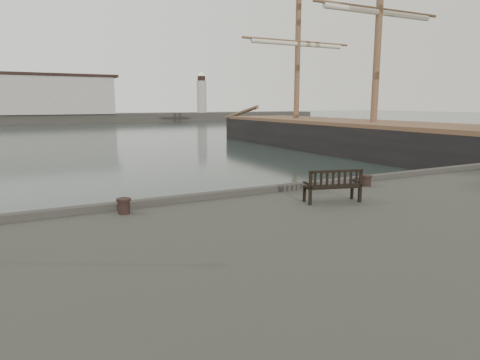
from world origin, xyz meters
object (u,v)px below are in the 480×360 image
object	(u,v)px
bollard_left	(124,206)
tall_ship_main	(372,145)
bollard_right	(367,181)
bench	(332,192)

from	to	relation	value
bollard_left	tall_ship_main	distance (m)	29.79
bollard_right	bollard_left	bearing A→B (deg)	178.56
bench	bollard_right	world-z (taller)	bench
bollard_left	tall_ship_main	xyz separation A→B (m)	(24.99, 16.19, -0.97)
bollard_right	tall_ship_main	distance (m)	23.56
bench	tall_ship_main	distance (m)	26.35
bollard_right	tall_ship_main	world-z (taller)	tall_ship_main
bench	tall_ship_main	xyz separation A→B (m)	(19.50, 17.69, -1.07)
bench	bollard_left	world-z (taller)	bench
bollard_left	bollard_right	size ratio (longest dim) A/B	1.06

